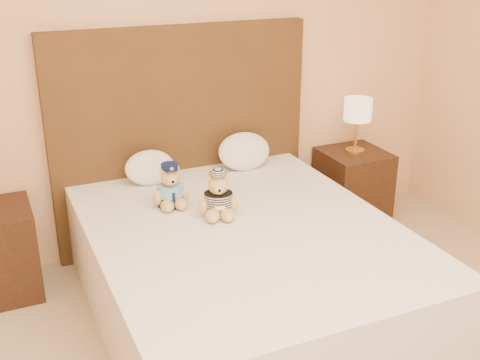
# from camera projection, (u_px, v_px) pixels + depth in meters

# --- Properties ---
(bed) EXTENTS (1.60, 2.00, 0.55)m
(bed) POSITION_uv_depth(u_px,v_px,m) (245.00, 272.00, 3.35)
(bed) COLOR white
(bed) RESTS_ON ground
(headboard) EXTENTS (1.75, 0.08, 1.50)m
(headboard) POSITION_uv_depth(u_px,v_px,m) (182.00, 139.00, 4.03)
(headboard) COLOR #483115
(headboard) RESTS_ON ground
(nightstand_right) EXTENTS (0.45, 0.45, 0.55)m
(nightstand_right) POSITION_uv_depth(u_px,v_px,m) (352.00, 187.00, 4.50)
(nightstand_right) COLOR #3B1F12
(nightstand_right) RESTS_ON ground
(lamp) EXTENTS (0.20, 0.20, 0.40)m
(lamp) POSITION_uv_depth(u_px,v_px,m) (358.00, 112.00, 4.28)
(lamp) COLOR gold
(lamp) RESTS_ON nightstand_right
(teddy_police) EXTENTS (0.24, 0.23, 0.26)m
(teddy_police) POSITION_uv_depth(u_px,v_px,m) (170.00, 185.00, 3.46)
(teddy_police) COLOR tan
(teddy_police) RESTS_ON bed
(teddy_prisoner) EXTENTS (0.28, 0.28, 0.26)m
(teddy_prisoner) POSITION_uv_depth(u_px,v_px,m) (218.00, 195.00, 3.33)
(teddy_prisoner) COLOR tan
(teddy_prisoner) RESTS_ON bed
(pillow_left) EXTENTS (0.32, 0.21, 0.23)m
(pillow_left) POSITION_uv_depth(u_px,v_px,m) (150.00, 166.00, 3.80)
(pillow_left) COLOR white
(pillow_left) RESTS_ON bed
(pillow_right) EXTENTS (0.37, 0.24, 0.26)m
(pillow_right) POSITION_uv_depth(u_px,v_px,m) (244.00, 150.00, 4.04)
(pillow_right) COLOR white
(pillow_right) RESTS_ON bed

